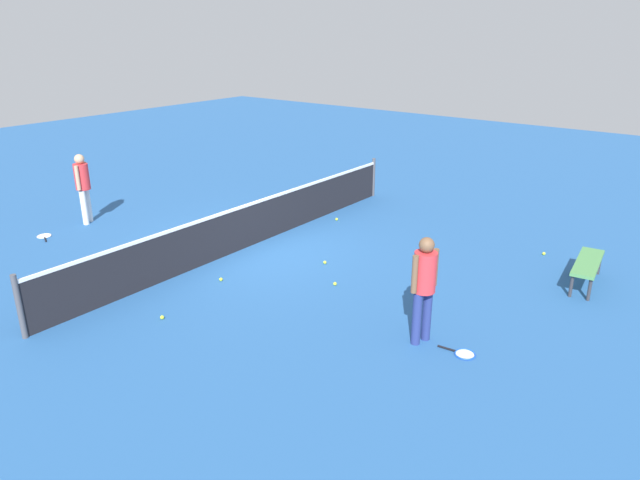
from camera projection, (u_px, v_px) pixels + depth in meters
name	position (u px, v px, depth m)	size (l,w,h in m)	color
ground_plane	(250.00, 246.00, 12.72)	(40.00, 40.00, 0.00)	#265693
court_net	(249.00, 224.00, 12.55)	(10.09, 0.09, 1.07)	#4C4C51
player_near_side	(424.00, 281.00, 8.56)	(0.53, 0.42, 1.70)	navy
player_far_side	(83.00, 183.00, 13.85)	(0.48, 0.47, 1.70)	white
tennis_racket_near_player	(463.00, 354.00, 8.55)	(0.34, 0.59, 0.03)	blue
tennis_racket_far_player	(44.00, 236.00, 13.25)	(0.41, 0.60, 0.03)	white
tennis_ball_near_player	(325.00, 262.00, 11.76)	(0.07, 0.07, 0.07)	#C6E033
tennis_ball_by_net	(544.00, 254.00, 12.21)	(0.07, 0.07, 0.07)	#C6E033
tennis_ball_midcourt	(335.00, 284.00, 10.79)	(0.07, 0.07, 0.07)	#C6E033
tennis_ball_baseline	(162.00, 317.00, 9.56)	(0.07, 0.07, 0.07)	#C6E033
tennis_ball_stray_left	(221.00, 279.00, 10.98)	(0.07, 0.07, 0.07)	#C6E033
tennis_ball_stray_right	(337.00, 219.00, 14.35)	(0.07, 0.07, 0.07)	#C6E033
courtside_bench	(588.00, 264.00, 10.68)	(1.54, 0.57, 0.48)	#4C8C4C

